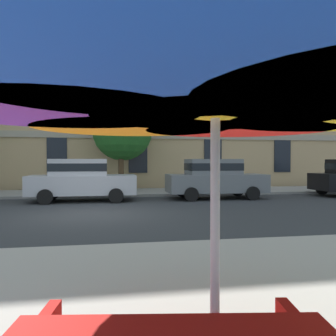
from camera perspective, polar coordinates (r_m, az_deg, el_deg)
ground_plane at (r=11.17m, az=-12.94°, el=-7.58°), size 120.00×120.00×0.00m
sidewalk_far at (r=17.91m, az=-11.78°, el=-4.09°), size 56.00×3.60×0.12m
apartment_building at (r=26.78m, az=-11.25°, el=14.76°), size 45.75×12.08×16.00m
sedan_silver at (r=14.79m, az=-14.29°, el=-1.75°), size 4.40×1.98×1.78m
sedan_gray at (r=15.48m, az=7.87°, el=-1.60°), size 4.40×1.98×1.78m
street_tree_middle at (r=18.52m, az=-7.59°, el=6.92°), size 3.23×3.52×5.21m
patio_umbrella at (r=2.18m, az=7.95°, el=14.16°), size 3.43×3.19×2.48m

